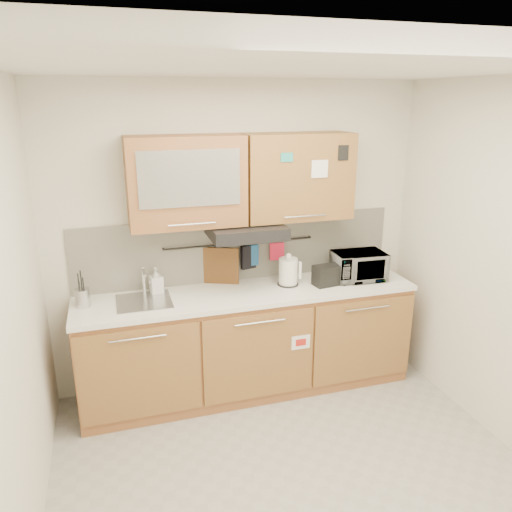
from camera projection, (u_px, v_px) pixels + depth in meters
floor at (299, 482)px, 3.33m from camera, size 3.20×3.20×0.00m
ceiling at (312, 66)px, 2.54m from camera, size 3.20×3.20×0.00m
wall_back at (238, 237)px, 4.30m from camera, size 3.20×0.00×3.20m
wall_left at (7, 339)px, 2.49m from camera, size 0.00×3.00×3.00m
base_cabinet at (249, 346)px, 4.29m from camera, size 2.80×0.64×0.88m
countertop at (249, 293)px, 4.14m from camera, size 2.82×0.62×0.04m
backsplash at (239, 249)px, 4.32m from camera, size 2.80×0.02×0.56m
upper_cabinets at (243, 179)px, 3.98m from camera, size 1.82×0.37×0.70m
range_hood at (246, 231)px, 4.04m from camera, size 0.60×0.46×0.10m
sink at (144, 301)px, 3.91m from camera, size 0.42×0.40×0.26m
utensil_rail at (240, 243)px, 4.27m from camera, size 1.30×0.02×0.02m
utensil_crock at (83, 297)px, 3.81m from camera, size 0.15×0.15×0.29m
kettle at (288, 272)px, 4.24m from camera, size 0.21×0.19×0.28m
toaster at (327, 275)px, 4.24m from camera, size 0.25×0.17×0.17m
microwave at (359, 266)px, 4.37m from camera, size 0.46×0.32×0.24m
soap_bottle at (156, 281)px, 4.05m from camera, size 0.11×0.12×0.22m
cutting_board at (220, 270)px, 4.27m from camera, size 0.31×0.15×0.40m
oven_mitt at (252, 255)px, 4.32m from camera, size 0.11×0.03×0.18m
dark_pouch at (248, 257)px, 4.31m from camera, size 0.14×0.07×0.21m
pot_holder at (277, 251)px, 4.38m from camera, size 0.13×0.04×0.16m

